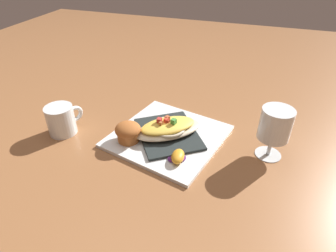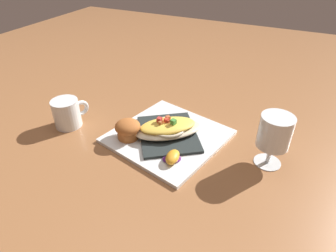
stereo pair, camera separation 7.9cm
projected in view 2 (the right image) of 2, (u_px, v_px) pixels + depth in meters
ground_plane at (168, 138)px, 0.81m from camera, size 2.60×2.60×0.00m
square_plate at (168, 136)px, 0.81m from camera, size 0.34×0.34×0.01m
folded_napkin at (168, 134)px, 0.80m from camera, size 0.24×0.25×0.01m
gratin_dish at (168, 128)px, 0.79m from camera, size 0.21×0.20×0.05m
muffin at (128, 129)px, 0.78m from camera, size 0.07×0.07×0.05m
orange_garnish at (172, 157)px, 0.71m from camera, size 0.06×0.06×0.02m
coffee_mug at (67, 114)px, 0.84m from camera, size 0.08×0.10×0.08m
stemmed_glass at (274, 134)px, 0.67m from camera, size 0.08×0.08×0.14m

